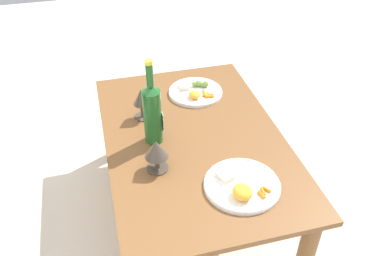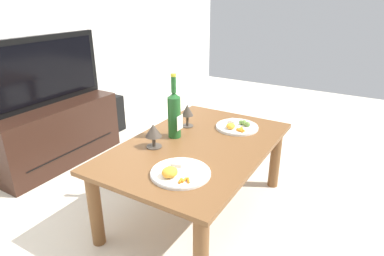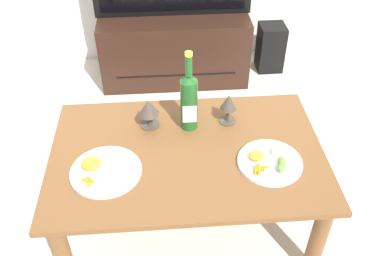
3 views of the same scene
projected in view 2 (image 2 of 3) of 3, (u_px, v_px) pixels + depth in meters
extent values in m
plane|color=beige|center=(197.00, 210.00, 2.06)|extent=(6.40, 6.40, 0.00)
cube|color=brown|center=(198.00, 146.00, 1.89)|extent=(1.17, 0.76, 0.03)
cylinder|color=brown|center=(201.00, 255.00, 1.41)|extent=(0.07, 0.07, 0.43)
cylinder|color=brown|center=(275.00, 158.00, 2.24)|extent=(0.07, 0.07, 0.43)
cylinder|color=brown|center=(95.00, 209.00, 1.71)|extent=(0.07, 0.07, 0.43)
cylinder|color=brown|center=(195.00, 139.00, 2.54)|extent=(0.07, 0.07, 0.43)
cube|color=black|center=(52.00, 133.00, 2.60)|extent=(1.00, 0.47, 0.47)
cube|color=black|center=(74.00, 150.00, 2.52)|extent=(0.80, 0.01, 0.01)
cube|color=black|center=(41.00, 72.00, 2.41)|extent=(1.03, 0.04, 0.51)
cube|color=black|center=(43.00, 72.00, 2.40)|extent=(0.95, 0.01, 0.43)
cube|color=black|center=(112.00, 114.00, 3.20)|extent=(0.18, 0.18, 0.34)
cylinder|color=#1E5923|center=(174.00, 117.00, 1.94)|extent=(0.08, 0.08, 0.25)
cone|color=#1E5923|center=(174.00, 95.00, 1.88)|extent=(0.08, 0.08, 0.03)
cylinder|color=#1E5923|center=(174.00, 85.00, 1.86)|extent=(0.03, 0.03, 0.10)
cylinder|color=yellow|center=(173.00, 75.00, 1.84)|extent=(0.03, 0.03, 0.02)
cube|color=silver|center=(180.00, 123.00, 1.93)|extent=(0.06, 0.00, 0.09)
cylinder|color=#473D33|center=(154.00, 146.00, 1.85)|extent=(0.09, 0.09, 0.01)
cylinder|color=#473D33|center=(154.00, 141.00, 1.84)|extent=(0.02, 0.02, 0.06)
cone|color=#473D33|center=(153.00, 130.00, 1.81)|extent=(0.09, 0.09, 0.07)
cylinder|color=#473D33|center=(187.00, 126.00, 2.13)|extent=(0.08, 0.08, 0.01)
cylinder|color=#473D33|center=(187.00, 120.00, 2.12)|extent=(0.02, 0.02, 0.07)
cone|color=#473D33|center=(187.00, 110.00, 2.09)|extent=(0.08, 0.08, 0.07)
cylinder|color=white|center=(181.00, 173.00, 1.57)|extent=(0.29, 0.29, 0.01)
torus|color=white|center=(180.00, 172.00, 1.57)|extent=(0.29, 0.29, 0.01)
ellipsoid|color=orange|center=(170.00, 172.00, 1.52)|extent=(0.08, 0.07, 0.04)
cube|color=beige|center=(177.00, 163.00, 1.63)|extent=(0.08, 0.07, 0.02)
cylinder|color=orange|center=(180.00, 181.00, 1.48)|extent=(0.04, 0.02, 0.01)
cylinder|color=orange|center=(184.00, 180.00, 1.49)|extent=(0.04, 0.01, 0.01)
cylinder|color=orange|center=(188.00, 180.00, 1.49)|extent=(0.04, 0.03, 0.01)
cylinder|color=white|center=(237.00, 127.00, 2.11)|extent=(0.27, 0.27, 0.01)
torus|color=white|center=(237.00, 126.00, 2.10)|extent=(0.27, 0.27, 0.01)
ellipsoid|color=orange|center=(231.00, 126.00, 2.06)|extent=(0.06, 0.06, 0.03)
cube|color=beige|center=(233.00, 121.00, 2.16)|extent=(0.06, 0.05, 0.02)
cylinder|color=orange|center=(240.00, 128.00, 2.06)|extent=(0.04, 0.02, 0.01)
cylinder|color=orange|center=(239.00, 130.00, 2.03)|extent=(0.03, 0.04, 0.01)
cylinder|color=orange|center=(240.00, 130.00, 2.04)|extent=(0.04, 0.03, 0.01)
cylinder|color=orange|center=(240.00, 131.00, 2.02)|extent=(0.02, 0.04, 0.01)
cylinder|color=orange|center=(242.00, 130.00, 2.03)|extent=(0.02, 0.04, 0.01)
sphere|color=olive|center=(241.00, 122.00, 2.13)|extent=(0.03, 0.03, 0.03)
sphere|color=olive|center=(246.00, 124.00, 2.10)|extent=(0.02, 0.02, 0.02)
sphere|color=olive|center=(248.00, 124.00, 2.09)|extent=(0.03, 0.03, 0.03)
sphere|color=olive|center=(244.00, 123.00, 2.12)|extent=(0.03, 0.03, 0.03)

